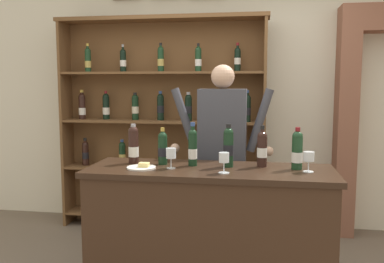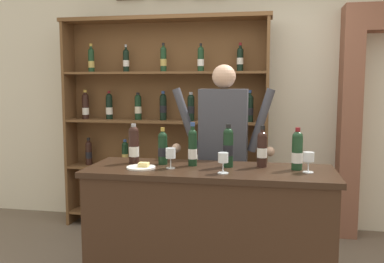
{
  "view_description": "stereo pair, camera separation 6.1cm",
  "coord_description": "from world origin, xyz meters",
  "views": [
    {
      "loc": [
        0.38,
        -2.88,
        1.58
      ],
      "look_at": [
        -0.12,
        0.11,
        1.22
      ],
      "focal_mm": 38.86,
      "sensor_mm": 36.0,
      "label": 1
    },
    {
      "loc": [
        0.44,
        -2.87,
        1.58
      ],
      "look_at": [
        -0.12,
        0.11,
        1.22
      ],
      "focal_mm": 38.86,
      "sensor_mm": 36.0,
      "label": 2
    }
  ],
  "objects": [
    {
      "name": "tasting_bottle_super_tuscan",
      "position": [
        0.63,
        0.07,
        1.11
      ],
      "size": [
        0.08,
        0.08,
        0.3
      ],
      "color": "#19381E",
      "rests_on": "tasting_counter"
    },
    {
      "name": "back_wall",
      "position": [
        -0.0,
        1.8,
        1.68
      ],
      "size": [
        12.0,
        0.19,
        3.37
      ],
      "color": "beige",
      "rests_on": "ground"
    },
    {
      "name": "tasting_bottle_brunello",
      "position": [
        -0.56,
        0.09,
        1.12
      ],
      "size": [
        0.08,
        0.08,
        0.3
      ],
      "color": "black",
      "rests_on": "tasting_counter"
    },
    {
      "name": "shopkeeper",
      "position": [
        0.06,
        0.6,
        1.07
      ],
      "size": [
        0.88,
        0.22,
        1.73
      ],
      "color": "#2D3347",
      "rests_on": "ground"
    },
    {
      "name": "tasting_counter",
      "position": [
        0.03,
        -0.0,
        0.49
      ],
      "size": [
        1.75,
        0.62,
        0.98
      ],
      "color": "#382316",
      "rests_on": "ground"
    },
    {
      "name": "cheese_plate",
      "position": [
        -0.45,
        -0.09,
        0.99
      ],
      "size": [
        0.21,
        0.21,
        0.04
      ],
      "color": "white",
      "rests_on": "tasting_counter"
    },
    {
      "name": "tasting_bottle_vin_santo",
      "position": [
        0.15,
        0.08,
        1.13
      ],
      "size": [
        0.07,
        0.07,
        0.31
      ],
      "color": "black",
      "rests_on": "tasting_counter"
    },
    {
      "name": "tasting_bottle_rosso",
      "position": [
        -0.34,
        0.09,
        1.1
      ],
      "size": [
        0.07,
        0.07,
        0.28
      ],
      "color": "black",
      "rests_on": "tasting_counter"
    },
    {
      "name": "tasting_bottle_chianti",
      "position": [
        -0.11,
        0.07,
        1.11
      ],
      "size": [
        0.07,
        0.07,
        0.32
      ],
      "color": "black",
      "rests_on": "tasting_counter"
    },
    {
      "name": "wine_shelf",
      "position": [
        -0.67,
        1.47,
        1.2
      ],
      "size": [
        2.24,
        0.31,
        2.26
      ],
      "color": "brown",
      "rests_on": "ground"
    },
    {
      "name": "tasting_bottle_riserva",
      "position": [
        0.39,
        0.12,
        1.11
      ],
      "size": [
        0.07,
        0.07,
        0.3
      ],
      "color": "black",
      "rests_on": "tasting_counter"
    },
    {
      "name": "wine_glass_center",
      "position": [
        0.14,
        -0.15,
        1.07
      ],
      "size": [
        0.07,
        0.07,
        0.14
      ],
      "color": "silver",
      "rests_on": "tasting_counter"
    },
    {
      "name": "wine_glass_left",
      "position": [
        -0.24,
        -0.05,
        1.08
      ],
      "size": [
        0.07,
        0.07,
        0.15
      ],
      "color": "silver",
      "rests_on": "tasting_counter"
    },
    {
      "name": "wine_glass_right",
      "position": [
        0.7,
        -0.02,
        1.07
      ],
      "size": [
        0.07,
        0.07,
        0.14
      ],
      "color": "silver",
      "rests_on": "tasting_counter"
    }
  ]
}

